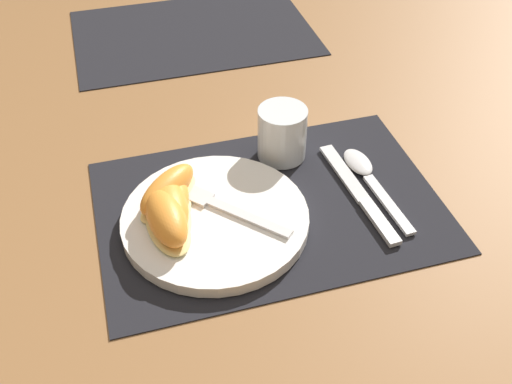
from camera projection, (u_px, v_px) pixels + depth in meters
ground_plane at (269, 206)px, 0.79m from camera, size 3.00×3.00×0.00m
placemat at (269, 205)px, 0.79m from camera, size 0.45×0.31×0.00m
placemat_far at (194, 32)px, 1.15m from camera, size 0.45×0.31×0.00m
plate at (215, 219)px, 0.76m from camera, size 0.24×0.24×0.02m
juice_glass at (282, 136)px, 0.85m from camera, size 0.07×0.07×0.08m
knife at (360, 194)px, 0.80m from camera, size 0.03×0.21×0.01m
spoon at (366, 173)px, 0.83m from camera, size 0.04×0.18×0.01m
fork at (215, 203)px, 0.76m from camera, size 0.15×0.15×0.00m
citrus_wedge_0 at (168, 191)px, 0.76m from camera, size 0.10×0.10×0.04m
citrus_wedge_1 at (170, 204)px, 0.75m from camera, size 0.08×0.11×0.03m
citrus_wedge_2 at (168, 209)px, 0.74m from camera, size 0.06×0.12×0.04m
citrus_wedge_3 at (167, 219)px, 0.72m from camera, size 0.06×0.11×0.04m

